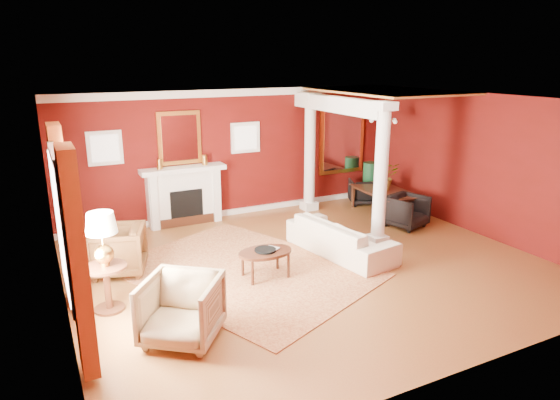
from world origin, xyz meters
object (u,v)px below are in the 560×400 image
armchair_leopard (117,248)px  dining_table (386,195)px  side_table (103,246)px  coffee_table (265,254)px  sofa (341,232)px  armchair_stripe (181,307)px

armchair_leopard → dining_table: (6.19, 0.61, 0.02)m
side_table → dining_table: side_table is taller
armchair_leopard → coffee_table: 2.54m
sofa → armchair_stripe: armchair_stripe is taller
armchair_stripe → coffee_table: size_ratio=1.02×
coffee_table → sofa: bearing=10.7°
coffee_table → side_table: (-2.53, 0.00, 0.58)m
side_table → armchair_leopard: bearing=74.9°
armchair_leopard → dining_table: 6.22m
side_table → armchair_stripe: bearing=-59.8°
sofa → armchair_leopard: armchair_leopard is taller
sofa → armchair_leopard: bearing=66.5°
armchair_leopard → dining_table: bearing=113.7°
coffee_table → armchair_stripe: bearing=-144.7°
dining_table → armchair_leopard: bearing=99.7°
sofa → dining_table: bearing=-64.9°
coffee_table → dining_table: 4.44m
armchair_stripe → dining_table: bearing=66.2°
sofa → side_table: bearing=84.9°
armchair_stripe → side_table: 1.56m
coffee_table → dining_table: bearing=25.4°
sofa → dining_table: 2.79m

